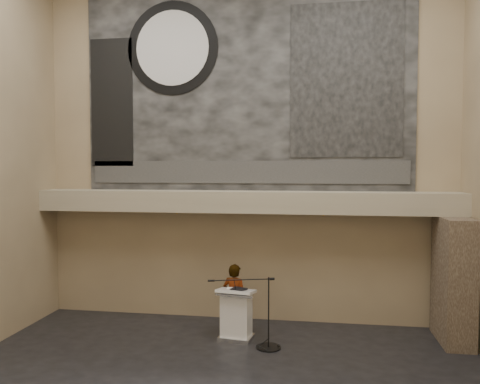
# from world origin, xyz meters

# --- Properties ---
(wall_back) EXTENTS (10.00, 0.02, 8.50)m
(wall_back) POSITION_xyz_m (0.00, 4.00, 4.25)
(wall_back) COLOR #867255
(wall_back) RESTS_ON floor
(wall_front) EXTENTS (10.00, 0.02, 8.50)m
(wall_front) POSITION_xyz_m (0.00, -4.00, 4.25)
(wall_front) COLOR #867255
(wall_front) RESTS_ON floor
(soffit) EXTENTS (10.00, 0.80, 0.50)m
(soffit) POSITION_xyz_m (0.00, 3.60, 2.95)
(soffit) COLOR gray
(soffit) RESTS_ON wall_back
(sprinkler_left) EXTENTS (0.04, 0.04, 0.06)m
(sprinkler_left) POSITION_xyz_m (-1.60, 3.55, 2.67)
(sprinkler_left) COLOR #B2893D
(sprinkler_left) RESTS_ON soffit
(sprinkler_right) EXTENTS (0.04, 0.04, 0.06)m
(sprinkler_right) POSITION_xyz_m (1.90, 3.55, 2.67)
(sprinkler_right) COLOR #B2893D
(sprinkler_right) RESTS_ON soffit
(banner) EXTENTS (8.00, 0.05, 5.00)m
(banner) POSITION_xyz_m (0.00, 3.97, 5.70)
(banner) COLOR black
(banner) RESTS_ON wall_back
(banner_text_strip) EXTENTS (7.76, 0.02, 0.55)m
(banner_text_strip) POSITION_xyz_m (0.00, 3.93, 3.65)
(banner_text_strip) COLOR #2F2F2F
(banner_text_strip) RESTS_ON banner
(banner_clock_rim) EXTENTS (2.30, 0.02, 2.30)m
(banner_clock_rim) POSITION_xyz_m (-1.80, 3.93, 6.70)
(banner_clock_rim) COLOR black
(banner_clock_rim) RESTS_ON banner
(banner_clock_face) EXTENTS (1.84, 0.02, 1.84)m
(banner_clock_face) POSITION_xyz_m (-1.80, 3.91, 6.70)
(banner_clock_face) COLOR silver
(banner_clock_face) RESTS_ON banner
(banner_building_print) EXTENTS (2.60, 0.02, 3.60)m
(banner_building_print) POSITION_xyz_m (2.40, 3.93, 5.80)
(banner_building_print) COLOR black
(banner_building_print) RESTS_ON banner
(banner_brick_print) EXTENTS (1.10, 0.02, 3.20)m
(banner_brick_print) POSITION_xyz_m (-3.40, 3.93, 5.40)
(banner_brick_print) COLOR black
(banner_brick_print) RESTS_ON banner
(stone_pier) EXTENTS (0.60, 1.40, 2.70)m
(stone_pier) POSITION_xyz_m (4.65, 3.15, 1.35)
(stone_pier) COLOR #433529
(stone_pier) RESTS_ON floor
(lectern) EXTENTS (0.86, 0.67, 1.14)m
(lectern) POSITION_xyz_m (0.01, 2.58, 0.55)
(lectern) COLOR silver
(lectern) RESTS_ON floor
(binder) EXTENTS (0.38, 0.34, 0.04)m
(binder) POSITION_xyz_m (0.07, 2.55, 1.12)
(binder) COLOR black
(binder) RESTS_ON lectern
(papers) EXTENTS (0.25, 0.34, 0.00)m
(papers) POSITION_xyz_m (-0.09, 2.59, 1.10)
(papers) COLOR silver
(papers) RESTS_ON lectern
(speaker_person) EXTENTS (0.65, 0.51, 1.58)m
(speaker_person) POSITION_xyz_m (-0.09, 2.98, 0.79)
(speaker_person) COLOR white
(speaker_person) RESTS_ON floor
(mic_stand) EXTENTS (1.47, 0.61, 1.49)m
(mic_stand) POSITION_xyz_m (0.72, 2.17, 0.23)
(mic_stand) COLOR black
(mic_stand) RESTS_ON floor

